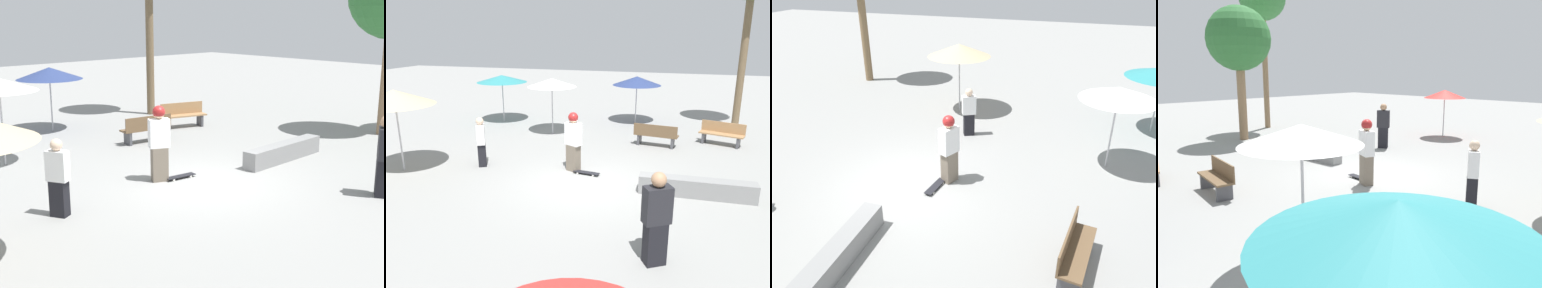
% 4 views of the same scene
% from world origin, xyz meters
% --- Properties ---
extents(ground_plane, '(60.00, 60.00, 0.00)m').
position_xyz_m(ground_plane, '(0.00, 0.00, 0.00)').
color(ground_plane, gray).
extents(skater_main, '(0.55, 0.44, 1.83)m').
position_xyz_m(skater_main, '(0.63, -0.91, 0.98)').
color(skater_main, '#726656').
rests_on(skater_main, ground_plane).
extents(skateboard, '(0.82, 0.29, 0.07)m').
position_xyz_m(skateboard, '(0.16, -0.69, 0.06)').
color(skateboard, black).
rests_on(skateboard, ground_plane).
extents(concrete_ledge, '(2.95, 0.52, 0.48)m').
position_xyz_m(concrete_ledge, '(-2.99, -0.02, 0.24)').
color(concrete_ledge, gray).
rests_on(concrete_ledge, ground_plane).
extents(bench_near, '(1.64, 0.64, 0.85)m').
position_xyz_m(bench_near, '(-1.53, -4.18, 0.43)').
color(bench_near, '#47474C').
rests_on(bench_near, ground_plane).
extents(shade_umbrella_tan, '(2.30, 2.30, 2.49)m').
position_xyz_m(shade_umbrella_tan, '(5.64, 0.60, 2.27)').
color(shade_umbrella_tan, '#B7B7BC').
rests_on(shade_umbrella_tan, ground_plane).
extents(shade_umbrella_white, '(1.99, 1.99, 2.30)m').
position_xyz_m(shade_umbrella_white, '(2.76, -4.76, 2.13)').
color(shade_umbrella_white, '#B7B7BC').
rests_on(shade_umbrella_white, ground_plane).
extents(bystander_watching, '(0.42, 0.49, 1.57)m').
position_xyz_m(bystander_watching, '(3.53, -0.48, 0.79)').
color(bystander_watching, black).
rests_on(bystander_watching, ground_plane).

